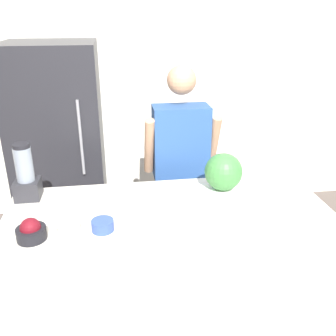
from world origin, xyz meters
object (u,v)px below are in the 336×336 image
(bowl_cherries, at_px, (31,231))
(bowl_small_blue, at_px, (103,225))
(refrigerator, at_px, (60,144))
(blender, at_px, (26,176))
(person, at_px, (180,169))
(bowl_cream, at_px, (69,226))
(watermelon, at_px, (223,172))

(bowl_cherries, xyz_separation_m, bowl_small_blue, (0.36, 0.03, -0.02))
(refrigerator, xyz_separation_m, blender, (-0.06, -1.04, 0.16))
(refrigerator, distance_m, blender, 1.06)
(person, height_order, bowl_cream, person)
(bowl_cream, height_order, bowl_small_blue, bowl_cream)
(bowl_small_blue, bearing_deg, watermelon, 25.48)
(blender, bearing_deg, watermelon, -3.82)
(person, distance_m, bowl_cherries, 1.31)
(bowl_small_blue, bearing_deg, bowl_cherries, -174.92)
(person, bearing_deg, bowl_cream, -131.10)
(bowl_cream, bearing_deg, refrigerator, 98.66)
(refrigerator, distance_m, watermelon, 1.62)
(watermelon, xyz_separation_m, bowl_small_blue, (-0.76, -0.36, -0.10))
(refrigerator, height_order, person, refrigerator)
(person, xyz_separation_m, bowl_cream, (-0.75, -0.86, 0.09))
(person, bearing_deg, watermelon, -70.09)
(bowl_cream, bearing_deg, blender, 123.33)
(person, relative_size, bowl_small_blue, 13.53)
(bowl_cherries, relative_size, bowl_small_blue, 1.26)
(bowl_cherries, xyz_separation_m, bowl_cream, (0.18, 0.04, -0.01))
(watermelon, relative_size, bowl_small_blue, 2.02)
(person, xyz_separation_m, bowl_cherries, (-0.94, -0.91, 0.10))
(refrigerator, relative_size, blender, 4.85)
(bowl_cream, relative_size, blender, 0.36)
(blender, bearing_deg, bowl_cream, -56.67)
(person, bearing_deg, bowl_cherries, -135.91)
(person, xyz_separation_m, watermelon, (0.19, -0.51, 0.19))
(person, height_order, blender, person)
(watermelon, bearing_deg, refrigerator, 135.97)
(watermelon, relative_size, bowl_cream, 1.88)
(blender, bearing_deg, person, 22.48)
(refrigerator, xyz_separation_m, person, (0.98, -0.61, -0.04))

